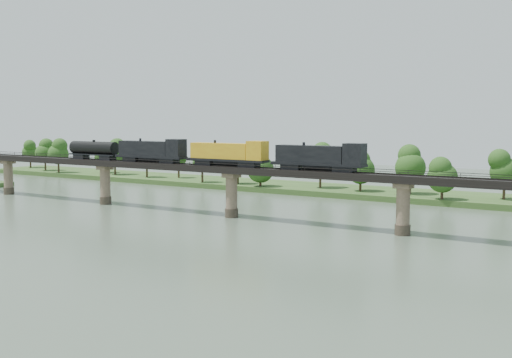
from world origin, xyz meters
The scene contains 6 objects.
ground centered at (0.00, 0.00, 0.00)m, with size 400.00×400.00×0.00m, color #3D4E3D.
far_bank centered at (0.00, 85.00, 0.80)m, with size 300.00×24.00×1.60m, color #2E4C1E.
bridge centered at (0.00, 30.00, 5.46)m, with size 236.00×30.00×11.50m.
bridge_superstructure centered at (0.00, 30.00, 11.79)m, with size 220.00×4.90×0.75m.
far_treeline centered at (-8.21, 80.52, 8.83)m, with size 289.06×17.54×13.60m.
freight_train centered at (-8.71, 30.00, 14.26)m, with size 84.06×3.28×5.79m.
Camera 1 is at (82.70, -86.35, 22.28)m, focal length 45.00 mm.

